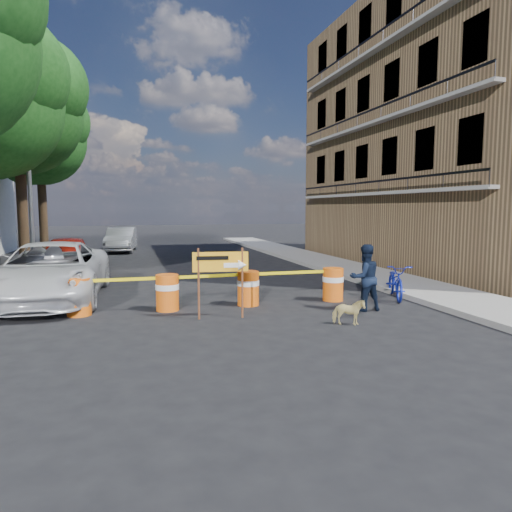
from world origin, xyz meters
TOP-DOWN VIEW (x-y plane):
  - ground at (0.00, 0.00)m, footprint 120.00×120.00m
  - sidewalk_east at (6.20, 6.00)m, footprint 2.40×40.00m
  - apartment_building at (12.00, 8.00)m, footprint 8.00×16.00m
  - tree_mid_b at (-6.73, 12.00)m, footprint 5.67×5.40m
  - tree_far at (-6.74, 17.00)m, footprint 5.04×4.80m
  - streetlamp at (-5.93, 9.50)m, footprint 1.25×0.18m
  - barrel_far_left at (-3.58, 1.45)m, footprint 0.58×0.58m
  - barrel_mid_left at (-1.51, 1.42)m, footprint 0.58×0.58m
  - barrel_mid_right at (0.58, 1.47)m, footprint 0.58×0.58m
  - barrel_far_right at (2.98, 1.43)m, footprint 0.58×0.58m
  - detour_sign at (-0.25, 0.21)m, footprint 1.27×0.29m
  - pedestrian at (3.20, 0.10)m, footprint 0.83×0.66m
  - bicycle at (4.80, 1.20)m, footprint 0.98×1.16m
  - dog at (2.16, -1.10)m, footprint 0.75×0.54m
  - suv_white at (-4.47, 3.50)m, footprint 2.91×5.87m
  - sedan_red at (-4.71, 8.67)m, footprint 1.90×4.40m
  - sedan_silver at (-2.80, 17.90)m, footprint 1.91×4.42m

SIDE VIEW (x-z plane):
  - ground at x=0.00m, z-range 0.00..0.00m
  - sidewalk_east at x=6.20m, z-range 0.00..0.15m
  - dog at x=2.16m, z-range 0.00..0.58m
  - barrel_far_left at x=-3.58m, z-range 0.02..0.92m
  - barrel_mid_left at x=-1.51m, z-range 0.02..0.92m
  - barrel_mid_right at x=0.58m, z-range 0.02..0.92m
  - barrel_far_right at x=2.98m, z-range 0.02..0.92m
  - sedan_silver at x=-2.80m, z-range 0.00..1.41m
  - sedan_red at x=-4.71m, z-range 0.00..1.48m
  - suv_white at x=-4.47m, z-range 0.00..1.60m
  - pedestrian at x=3.20m, z-range 0.00..1.65m
  - bicycle at x=4.80m, z-range 0.00..1.87m
  - detour_sign at x=-0.25m, z-range 0.37..2.01m
  - streetlamp at x=-5.93m, z-range 0.38..8.38m
  - apartment_building at x=12.00m, z-range 0.00..12.00m
  - tree_far at x=-6.74m, z-range 1.80..10.64m
  - tree_mid_b at x=-6.73m, z-range 1.90..11.53m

